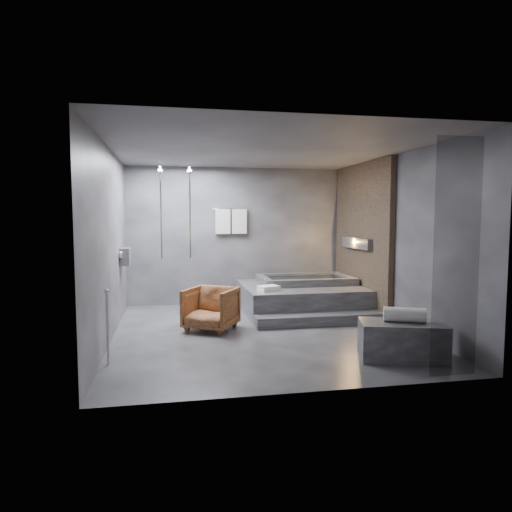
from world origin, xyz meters
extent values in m
plane|color=#2D2D30|center=(0.00, 0.00, 0.00)|extent=(5.00, 5.00, 0.00)
cube|color=#4B4B4E|center=(0.00, 0.00, 2.80)|extent=(4.50, 5.00, 0.04)
cube|color=#37373C|center=(0.00, 2.50, 1.40)|extent=(4.50, 0.04, 2.80)
cube|color=#37373C|center=(0.00, -2.50, 1.40)|extent=(4.50, 0.04, 2.80)
cube|color=#37373C|center=(-2.25, 0.00, 1.40)|extent=(0.04, 5.00, 2.80)
cube|color=#37373C|center=(2.25, 0.00, 1.40)|extent=(0.04, 5.00, 2.80)
cube|color=#917255|center=(2.19, 1.25, 1.40)|extent=(0.10, 2.40, 2.78)
cube|color=#FF9938|center=(2.11, 1.25, 1.30)|extent=(0.14, 1.20, 0.20)
cube|color=gray|center=(-2.16, 1.40, 1.10)|extent=(0.16, 0.42, 0.30)
imported|color=beige|center=(-2.15, 1.30, 1.05)|extent=(0.08, 0.08, 0.21)
imported|color=beige|center=(-2.15, 1.50, 1.03)|extent=(0.07, 0.07, 0.15)
cylinder|color=silver|center=(-1.00, 2.05, 1.90)|extent=(0.04, 0.04, 1.80)
cylinder|color=silver|center=(-1.55, 2.05, 1.90)|extent=(0.04, 0.04, 1.80)
cylinder|color=silver|center=(-0.15, 2.44, 1.95)|extent=(0.75, 0.02, 0.02)
cube|color=white|center=(-0.32, 2.42, 1.70)|extent=(0.30, 0.06, 0.50)
cube|color=white|center=(0.02, 2.42, 1.70)|extent=(0.30, 0.06, 0.50)
cylinder|color=silver|center=(-2.15, -1.20, 0.45)|extent=(0.04, 0.04, 0.90)
cube|color=black|center=(1.65, -2.45, 1.35)|extent=(0.55, 0.01, 2.60)
cube|color=#323235|center=(1.05, 1.45, 0.25)|extent=(2.20, 2.00, 0.50)
cube|color=#323235|center=(1.05, 0.27, 0.09)|extent=(2.20, 0.36, 0.18)
cube|color=#323234|center=(1.48, -1.66, 0.23)|extent=(1.16, 0.85, 0.47)
imported|color=#4D2813|center=(-0.77, 0.28, 0.34)|extent=(1.01, 1.01, 0.68)
cylinder|color=white|center=(1.51, -1.65, 0.56)|extent=(0.54, 0.38, 0.18)
cube|color=white|center=(0.30, 0.87, 0.55)|extent=(0.40, 0.35, 0.09)
camera|label=1|loc=(-1.40, -6.86, 1.80)|focal=32.00mm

